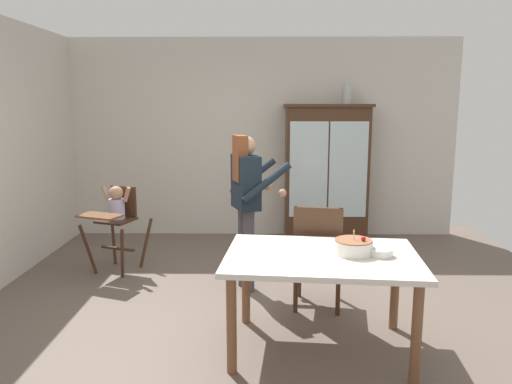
{
  "coord_description": "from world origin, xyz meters",
  "views": [
    {
      "loc": [
        0.01,
        -4.12,
        1.82
      ],
      "look_at": [
        -0.06,
        0.7,
        0.95
      ],
      "focal_mm": 34.21,
      "sensor_mm": 36.0,
      "label": 1
    }
  ],
  "objects_px": {
    "adult_person": "(247,193)",
    "dining_chair_far_side": "(318,250)",
    "china_cabinet": "(326,172)",
    "high_chair_with_toddler": "(116,213)",
    "dining_table": "(322,267)",
    "ceramic_vase": "(347,95)",
    "birthday_cake": "(353,247)",
    "serving_bowl": "(380,252)"
  },
  "relations": [
    {
      "from": "ceramic_vase",
      "to": "high_chair_with_toddler",
      "type": "bearing_deg",
      "value": -153.75
    },
    {
      "from": "adult_person",
      "to": "serving_bowl",
      "type": "distance_m",
      "value": 1.61
    },
    {
      "from": "adult_person",
      "to": "birthday_cake",
      "type": "height_order",
      "value": "adult_person"
    },
    {
      "from": "dining_table",
      "to": "serving_bowl",
      "type": "bearing_deg",
      "value": -3.44
    },
    {
      "from": "high_chair_with_toddler",
      "to": "serving_bowl",
      "type": "xyz_separation_m",
      "value": [
        2.45,
        -1.76,
        0.11
      ]
    },
    {
      "from": "high_chair_with_toddler",
      "to": "adult_person",
      "type": "xyz_separation_m",
      "value": [
        1.44,
        -0.52,
        0.31
      ]
    },
    {
      "from": "birthday_cake",
      "to": "dining_chair_far_side",
      "type": "height_order",
      "value": "dining_chair_far_side"
    },
    {
      "from": "high_chair_with_toddler",
      "to": "serving_bowl",
      "type": "height_order",
      "value": "high_chair_with_toddler"
    },
    {
      "from": "birthday_cake",
      "to": "dining_chair_far_side",
      "type": "distance_m",
      "value": 0.75
    },
    {
      "from": "adult_person",
      "to": "serving_bowl",
      "type": "bearing_deg",
      "value": -160.6
    },
    {
      "from": "china_cabinet",
      "to": "serving_bowl",
      "type": "height_order",
      "value": "china_cabinet"
    },
    {
      "from": "china_cabinet",
      "to": "adult_person",
      "type": "distance_m",
      "value": 2.1
    },
    {
      "from": "ceramic_vase",
      "to": "dining_table",
      "type": "height_order",
      "value": "ceramic_vase"
    },
    {
      "from": "china_cabinet",
      "to": "birthday_cake",
      "type": "xyz_separation_m",
      "value": [
        -0.19,
        -3.04,
        -0.12
      ]
    },
    {
      "from": "high_chair_with_toddler",
      "to": "adult_person",
      "type": "relative_size",
      "value": 0.62
    },
    {
      "from": "birthday_cake",
      "to": "dining_chair_far_side",
      "type": "xyz_separation_m",
      "value": [
        -0.18,
        0.69,
        -0.24
      ]
    },
    {
      "from": "ceramic_vase",
      "to": "adult_person",
      "type": "height_order",
      "value": "ceramic_vase"
    },
    {
      "from": "ceramic_vase",
      "to": "adult_person",
      "type": "bearing_deg",
      "value": -124.25
    },
    {
      "from": "adult_person",
      "to": "ceramic_vase",
      "type": "bearing_deg",
      "value": -53.92
    },
    {
      "from": "china_cabinet",
      "to": "adult_person",
      "type": "relative_size",
      "value": 1.19
    },
    {
      "from": "adult_person",
      "to": "dining_table",
      "type": "relative_size",
      "value": 1.03
    },
    {
      "from": "adult_person",
      "to": "dining_chair_far_side",
      "type": "height_order",
      "value": "adult_person"
    },
    {
      "from": "dining_table",
      "to": "china_cabinet",
      "type": "bearing_deg",
      "value": 82.2
    },
    {
      "from": "china_cabinet",
      "to": "high_chair_with_toddler",
      "type": "relative_size",
      "value": 1.92
    },
    {
      "from": "serving_bowl",
      "to": "dining_chair_far_side",
      "type": "relative_size",
      "value": 0.19
    },
    {
      "from": "dining_table",
      "to": "birthday_cake",
      "type": "bearing_deg",
      "value": 3.7
    },
    {
      "from": "high_chair_with_toddler",
      "to": "dining_chair_far_side",
      "type": "bearing_deg",
      "value": -6.27
    },
    {
      "from": "birthday_cake",
      "to": "dining_table",
      "type": "bearing_deg",
      "value": -176.3
    },
    {
      "from": "ceramic_vase",
      "to": "serving_bowl",
      "type": "bearing_deg",
      "value": -94.57
    },
    {
      "from": "ceramic_vase",
      "to": "serving_bowl",
      "type": "relative_size",
      "value": 1.5
    },
    {
      "from": "adult_person",
      "to": "serving_bowl",
      "type": "height_order",
      "value": "adult_person"
    },
    {
      "from": "birthday_cake",
      "to": "ceramic_vase",
      "type": "bearing_deg",
      "value": 81.87
    },
    {
      "from": "high_chair_with_toddler",
      "to": "dining_table",
      "type": "bearing_deg",
      "value": -20.5
    },
    {
      "from": "ceramic_vase",
      "to": "adult_person",
      "type": "relative_size",
      "value": 0.18
    },
    {
      "from": "high_chair_with_toddler",
      "to": "serving_bowl",
      "type": "relative_size",
      "value": 5.28
    },
    {
      "from": "high_chair_with_toddler",
      "to": "dining_table",
      "type": "height_order",
      "value": "high_chair_with_toddler"
    },
    {
      "from": "china_cabinet",
      "to": "dining_chair_far_side",
      "type": "distance_m",
      "value": 2.41
    },
    {
      "from": "high_chair_with_toddler",
      "to": "china_cabinet",
      "type": "bearing_deg",
      "value": 48.43
    },
    {
      "from": "china_cabinet",
      "to": "high_chair_with_toddler",
      "type": "distance_m",
      "value": 2.8
    },
    {
      "from": "china_cabinet",
      "to": "ceramic_vase",
      "type": "height_order",
      "value": "ceramic_vase"
    },
    {
      "from": "adult_person",
      "to": "dining_chair_far_side",
      "type": "bearing_deg",
      "value": -148.2
    },
    {
      "from": "china_cabinet",
      "to": "birthday_cake",
      "type": "bearing_deg",
      "value": -93.53
    }
  ]
}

